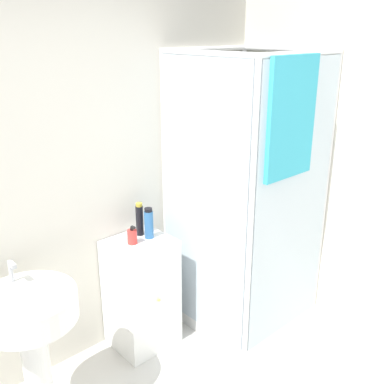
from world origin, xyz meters
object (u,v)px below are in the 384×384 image
at_px(shampoo_bottle_tall_black, 140,219).
at_px(shampoo_bottle_blue, 149,223).
at_px(soap_dispenser, 132,236).
at_px(sink, 31,326).

relative_size(shampoo_bottle_tall_black, shampoo_bottle_blue, 1.09).
height_order(soap_dispenser, shampoo_bottle_blue, shampoo_bottle_blue).
xyz_separation_m(sink, soap_dispenser, (0.81, 0.18, 0.21)).
bearing_deg(shampoo_bottle_tall_black, shampoo_bottle_blue, -77.64).
xyz_separation_m(soap_dispenser, shampoo_bottle_blue, (0.14, -0.00, 0.05)).
xyz_separation_m(shampoo_bottle_tall_black, shampoo_bottle_blue, (0.02, -0.08, -0.01)).
distance_m(soap_dispenser, shampoo_bottle_tall_black, 0.16).
height_order(soap_dispenser, shampoo_bottle_tall_black, shampoo_bottle_tall_black).
distance_m(shampoo_bottle_tall_black, shampoo_bottle_blue, 0.08).
bearing_deg(sink, shampoo_bottle_blue, 10.60).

